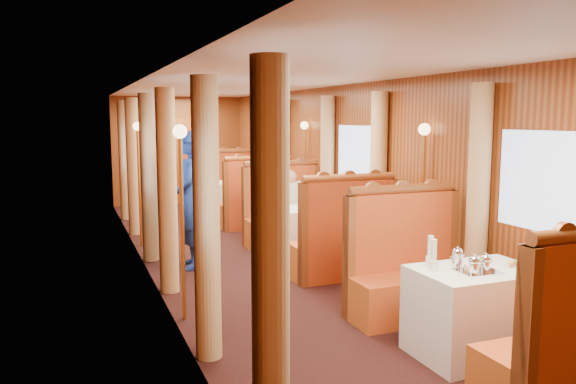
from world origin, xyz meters
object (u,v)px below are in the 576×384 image
teapot_back (457,260)px  rose_vase_mid (310,195)px  table_far (240,200)px  teapot_right (485,266)px  steward (190,200)px  tea_tray (478,272)px  teapot_left (474,268)px  table_mid (310,233)px  banquette_mid_aft (285,218)px  banquette_near_aft (409,275)px  fruit_plate (517,266)px  banquette_far_aft (227,192)px  passenger (291,201)px  banquette_mid_fwd (343,245)px  table_near (476,312)px  banquette_far_fwd (256,205)px  rose_vase_far (239,173)px

teapot_back → rose_vase_mid: 3.43m
table_far → teapot_right: teapot_right is taller
teapot_right → steward: bearing=109.3°
tea_tray → teapot_left: size_ratio=2.22×
table_mid → teapot_back: (-0.14, -3.40, 0.44)m
banquette_mid_aft → banquette_near_aft: bearing=-90.0°
banquette_mid_aft → steward: 1.94m
teapot_left → fruit_plate: 0.49m
banquette_far_aft → tea_tray: 8.11m
banquette_far_aft → rose_vase_mid: 4.52m
steward → passenger: steward is taller
banquette_mid_fwd → fruit_plate: banquette_mid_fwd is taller
table_near → table_mid: size_ratio=1.00×
tea_tray → teapot_back: bearing=109.2°
table_near → banquette_far_fwd: banquette_far_fwd is taller
steward → banquette_near_aft: bearing=45.6°
table_mid → fruit_plate: bearing=-84.8°
banquette_mid_fwd → banquette_near_aft: bearing=-90.0°
banquette_near_aft → table_mid: 2.49m
table_mid → steward: bearing=173.8°
table_near → teapot_left: bearing=-139.5°
fruit_plate → rose_vase_far: (-0.34, 7.08, 0.16)m
fruit_plate → steward: size_ratio=0.11×
rose_vase_mid → rose_vase_far: (-0.01, 3.46, 0.00)m
teapot_right → table_near: bearing=74.7°
banquette_mid_fwd → teapot_left: (-0.16, -2.62, 0.39)m
banquette_mid_fwd → tea_tray: banquette_mid_fwd is taller
banquette_mid_aft → table_mid: bearing=-90.0°
table_near → banquette_far_fwd: 5.99m
banquette_near_aft → tea_tray: size_ratio=3.94×
teapot_left → rose_vase_mid: size_ratio=0.42×
table_far → rose_vase_far: rose_vase_far is taller
banquette_near_aft → table_mid: bearing=90.0°
banquette_mid_fwd → rose_vase_far: banquette_mid_fwd is taller
table_far → teapot_back: teapot_back is taller
table_near → passenger: bearing=90.0°
banquette_near_aft → teapot_back: size_ratio=8.26×
banquette_near_aft → banquette_far_aft: size_ratio=1.00×
table_near → banquette_far_fwd: bearing=90.0°
banquette_far_aft → teapot_back: bearing=-91.0°
banquette_mid_fwd → steward: steward is taller
banquette_near_aft → steward: steward is taller
banquette_far_aft → tea_tray: bearing=-90.5°
banquette_mid_fwd → teapot_left: banquette_mid_fwd is taller
teapot_left → rose_vase_far: (0.14, 7.12, 0.12)m
teapot_back → passenger: passenger is taller
teapot_left → rose_vase_far: rose_vase_far is taller
banquette_mid_fwd → teapot_right: (-0.02, -2.60, 0.39)m
teapot_back → table_near: bearing=-47.1°
rose_vase_mid → banquette_far_aft: bearing=90.0°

